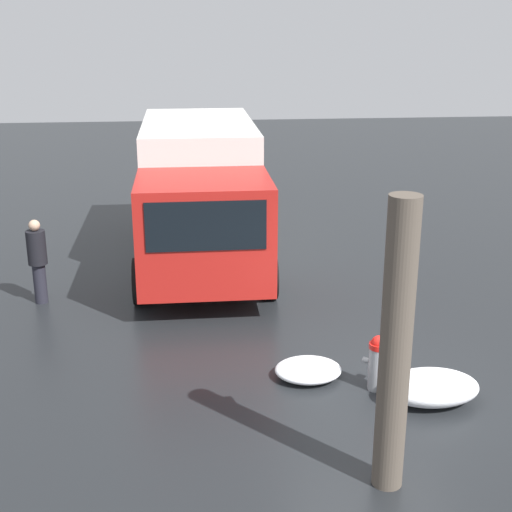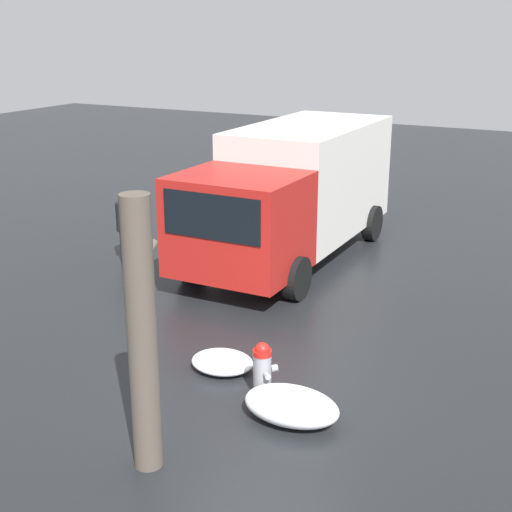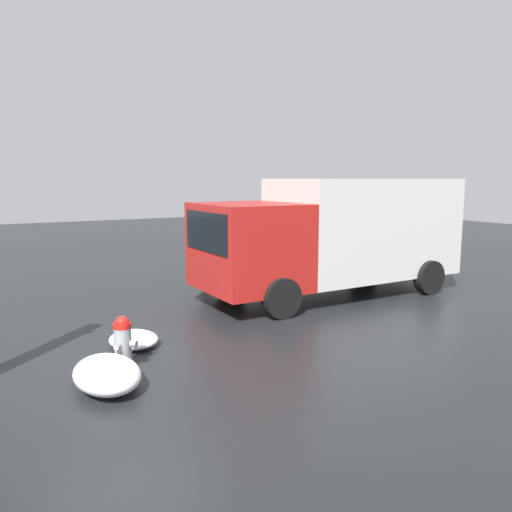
% 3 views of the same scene
% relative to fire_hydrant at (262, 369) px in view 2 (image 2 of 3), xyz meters
% --- Properties ---
extents(ground_plane, '(60.00, 60.00, 0.00)m').
position_rel_fire_hydrant_xyz_m(ground_plane, '(-0.00, 0.00, -0.44)').
color(ground_plane, black).
extents(fire_hydrant, '(0.40, 0.41, 0.86)m').
position_rel_fire_hydrant_xyz_m(fire_hydrant, '(0.00, 0.00, 0.00)').
color(fire_hydrant, gray).
rests_on(fire_hydrant, ground_plane).
extents(tree_trunk, '(0.55, 0.36, 3.51)m').
position_rel_fire_hydrant_xyz_m(tree_trunk, '(-2.24, 0.47, 1.32)').
color(tree_trunk, brown).
rests_on(tree_trunk, ground_plane).
extents(delivery_truck, '(7.12, 2.79, 3.03)m').
position_rel_fire_hydrant_xyz_m(delivery_truck, '(6.30, 2.42, 1.20)').
color(delivery_truck, red).
rests_on(delivery_truck, ground_plane).
extents(pedestrian, '(0.36, 0.36, 1.66)m').
position_rel_fire_hydrant_xyz_m(pedestrian, '(4.01, 5.60, 0.47)').
color(pedestrian, '#23232D').
rests_on(pedestrian, ground_plane).
extents(snow_pile_by_hydrant, '(0.87, 1.03, 0.26)m').
position_rel_fire_hydrant_xyz_m(snow_pile_by_hydrant, '(0.45, 0.96, -0.31)').
color(snow_pile_by_hydrant, white).
rests_on(snow_pile_by_hydrant, ground_plane).
extents(snow_pile_curbside, '(0.93, 1.40, 0.44)m').
position_rel_fire_hydrant_xyz_m(snow_pile_curbside, '(-0.43, -0.68, -0.22)').
color(snow_pile_curbside, white).
rests_on(snow_pile_curbside, ground_plane).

